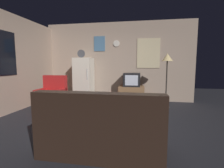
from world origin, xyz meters
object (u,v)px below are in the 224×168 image
(fridge, at_px, (84,79))
(standing_lamp, at_px, (167,62))
(wine_glass, at_px, (98,95))
(couch, at_px, (102,132))
(armchair, at_px, (52,98))
(crt_tv, at_px, (132,80))
(remote_control, at_px, (98,98))
(book_stack, at_px, (148,102))
(coffee_table, at_px, (96,106))
(tv_stand, at_px, (131,94))
(mug_ceramic_white, at_px, (93,96))

(fridge, relative_size, standing_lamp, 1.11)
(wine_glass, bearing_deg, couch, -74.11)
(armchair, bearing_deg, wine_glass, -9.16)
(crt_tv, bearing_deg, remote_control, -113.76)
(crt_tv, distance_m, book_stack, 0.92)
(crt_tv, xyz_separation_m, wine_glass, (-0.75, -1.54, -0.26))
(standing_lamp, relative_size, book_stack, 7.35)
(book_stack, bearing_deg, remote_control, -130.04)
(wine_glass, distance_m, couch, 1.89)
(fridge, relative_size, remote_control, 11.80)
(coffee_table, bearing_deg, armchair, 170.23)
(tv_stand, xyz_separation_m, book_stack, (0.56, -0.13, -0.23))
(crt_tv, height_order, standing_lamp, standing_lamp)
(remote_control, bearing_deg, fridge, 112.43)
(standing_lamp, height_order, mug_ceramic_white, standing_lamp)
(remote_control, xyz_separation_m, armchair, (-1.43, 0.34, -0.11))
(fridge, bearing_deg, remote_control, -60.13)
(wine_glass, relative_size, mug_ceramic_white, 1.67)
(book_stack, bearing_deg, tv_stand, 166.90)
(tv_stand, xyz_separation_m, remote_control, (-0.72, -1.65, 0.17))
(crt_tv, bearing_deg, coffee_table, -118.25)
(fridge, height_order, book_stack, fridge)
(armchair, bearing_deg, standing_lamp, 14.36)
(crt_tv, bearing_deg, tv_stand, 171.68)
(standing_lamp, bearing_deg, armchair, -165.64)
(crt_tv, distance_m, armchair, 2.56)
(coffee_table, bearing_deg, tv_stand, 61.96)
(mug_ceramic_white, bearing_deg, book_stack, 45.69)
(crt_tv, bearing_deg, couch, -94.00)
(fridge, relative_size, book_stack, 8.19)
(couch, bearing_deg, wine_glass, 105.89)
(crt_tv, bearing_deg, wine_glass, -115.91)
(armchair, xyz_separation_m, book_stack, (2.71, 1.18, -0.29))
(tv_stand, xyz_separation_m, mug_ceramic_white, (-0.87, -1.59, 0.21))
(fridge, relative_size, armchair, 1.84)
(crt_tv, height_order, wine_glass, crt_tv)
(book_stack, bearing_deg, couch, -103.75)
(fridge, relative_size, couch, 1.04)
(armchair, bearing_deg, book_stack, 23.61)
(coffee_table, xyz_separation_m, book_stack, (1.38, 1.41, -0.17))
(wine_glass, distance_m, book_stack, 1.97)
(crt_tv, xyz_separation_m, book_stack, (0.55, -0.13, -0.72))
(crt_tv, height_order, couch, crt_tv)
(crt_tv, xyz_separation_m, standing_lamp, (1.04, -0.49, 0.59))
(tv_stand, height_order, remote_control, tv_stand)
(crt_tv, relative_size, book_stack, 2.50)
(fridge, distance_m, mug_ceramic_white, 1.79)
(crt_tv, height_order, coffee_table, crt_tv)
(armchair, bearing_deg, coffee_table, -9.77)
(remote_control, bearing_deg, couch, -81.15)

